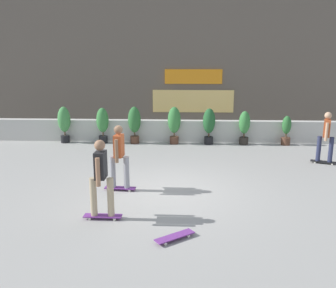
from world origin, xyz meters
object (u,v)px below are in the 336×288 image
Objects in this scene: potted_plant_6 at (286,130)px; skater_foreground at (326,135)px; potted_plant_0 at (64,122)px; skater_far_right at (101,176)px; potted_plant_1 at (103,123)px; potted_plant_3 at (174,122)px; skateboard_near_camera at (175,236)px; potted_plant_2 at (134,122)px; skater_by_wall_left at (119,155)px; potted_plant_5 at (244,126)px; potted_plant_4 at (209,124)px.

potted_plant_6 is 0.70× the size of skater_foreground.
potted_plant_0 is 0.88× the size of skater_far_right.
skater_far_right is (1.67, -7.25, 0.10)m from potted_plant_1.
potted_plant_3 is 1.99× the size of skateboard_near_camera.
skater_by_wall_left is at bearing -85.76° from potted_plant_2.
potted_plant_0 reaches higher than potted_plant_6.
potted_plant_6 is at bearing 0.00° from potted_plant_0.
potted_plant_0 is 7.36m from potted_plant_5.
potted_plant_6 is at bearing 0.00° from potted_plant_3.
skater_foreground is at bearing -28.70° from potted_plant_3.
potted_plant_4 reaches higher than potted_plant_6.
potted_plant_1 is 1.31m from potted_plant_2.
skateboard_near_camera is (1.89, -8.07, -0.82)m from potted_plant_2.
skater_far_right and skater_by_wall_left have the same top height.
potted_plant_3 reaches higher than potted_plant_6.
potted_plant_6 is at bearing 44.09° from skater_by_wall_left.
potted_plant_3 is (1.62, 0.00, 0.00)m from potted_plant_2.
potted_plant_2 reaches higher than potted_plant_0.
skater_far_right is 1.00× the size of skater_by_wall_left.
potted_plant_3 is 1.28× the size of potted_plant_6.
skater_foreground reaches higher than potted_plant_3.
potted_plant_2 is at bearing -0.00° from potted_plant_1.
potted_plant_6 is 0.70× the size of skater_far_right.
potted_plant_5 is 0.80× the size of skater_foreground.
skater_far_right reaches higher than skateboard_near_camera.
skater_foreground reaches higher than potted_plant_1.
potted_plant_4 is at bearing 142.66° from skater_foreground.
potted_plant_2 is 0.89× the size of skater_by_wall_left.
skater_foreground is (6.19, 2.81, 0.00)m from skater_by_wall_left.
potted_plant_1 is at bearing 180.00° from potted_plant_5.
skater_by_wall_left is at bearing 120.31° from skateboard_near_camera.
potted_plant_3 is 8.12m from skateboard_near_camera.
skater_far_right is at bearing -65.73° from potted_plant_0.
potted_plant_5 is 1.68m from potted_plant_6.
skater_foreground is (4.98, -2.73, 0.06)m from potted_plant_3.
potted_plant_0 reaches higher than potted_plant_5.
skater_far_right reaches higher than potted_plant_6.
potted_plant_4 is at bearing -0.00° from potted_plant_3.
potted_plant_1 is 5.80m from skater_by_wall_left.
potted_plant_2 is 8.33m from skateboard_near_camera.
potted_plant_6 is (3.09, 0.00, -0.23)m from potted_plant_4.
potted_plant_1 is at bearing 180.00° from potted_plant_6.
potted_plant_5 is at bearing 53.88° from skater_by_wall_left.
potted_plant_5 is (7.36, 0.00, -0.10)m from potted_plant_0.
potted_plant_5 is 0.80× the size of skater_by_wall_left.
skater_by_wall_left is at bearing -102.37° from potted_plant_3.
potted_plant_4 reaches higher than potted_plant_5.
potted_plant_4 is (5.94, 0.00, -0.03)m from potted_plant_0.
skateboard_near_camera is at bearing -98.01° from potted_plant_4.
skater_by_wall_left reaches higher than potted_plant_4.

